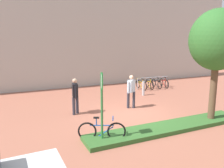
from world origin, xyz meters
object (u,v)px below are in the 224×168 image
person_suited_navy (75,94)px  person_shirt_blue (131,89)px  bollard_steel (143,88)px  parking_sign_post (102,98)px  tree_sidewalk (217,41)px  bike_at_sign (102,131)px  bike_rack_cluster (153,84)px

person_suited_navy → person_shirt_blue: size_ratio=1.00×
person_suited_navy → person_shirt_blue: bearing=-4.5°
bollard_steel → person_shirt_blue: size_ratio=0.52×
person_shirt_blue → parking_sign_post: bearing=-132.6°
tree_sidewalk → parking_sign_post: bearing=179.3°
person_suited_navy → tree_sidewalk: bearing=-34.3°
bike_at_sign → bollard_steel: (4.91, 5.06, 0.10)m
tree_sidewalk → person_suited_navy: tree_sidewalk is taller
bike_at_sign → person_suited_navy: 3.26m
parking_sign_post → tree_sidewalk: bearing=-0.7°
bike_rack_cluster → person_suited_navy: (-6.80, -3.46, 0.64)m
parking_sign_post → bike_rack_cluster: bearing=45.1°
bike_at_sign → person_suited_navy: size_ratio=0.90×
parking_sign_post → person_suited_navy: (0.01, 3.37, -0.60)m
person_suited_navy → person_shirt_blue: 2.89m
parking_sign_post → bike_at_sign: 1.25m
bike_at_sign → bollard_steel: bearing=45.9°
parking_sign_post → bike_at_sign: bearing=70.0°
tree_sidewalk → person_suited_navy: bearing=145.7°
parking_sign_post → person_suited_navy: 3.42m
bike_rack_cluster → bollard_steel: (-1.84, -1.60, 0.10)m
parking_sign_post → person_suited_navy: parking_sign_post is taller
bike_rack_cluster → person_shirt_blue: 5.42m
person_shirt_blue → bike_rack_cluster: bearing=43.2°
parking_sign_post → person_shirt_blue: 4.31m
tree_sidewalk → parking_sign_post: tree_sidewalk is taller
bike_at_sign → bike_rack_cluster: 9.48m
tree_sidewalk → bike_at_sign: (-4.97, 0.23, -3.08)m
bollard_steel → person_suited_navy: bearing=-159.4°
bike_rack_cluster → person_suited_navy: 7.65m
bike_at_sign → parking_sign_post: bearing=-110.0°
parking_sign_post → bike_at_sign: parking_sign_post is taller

